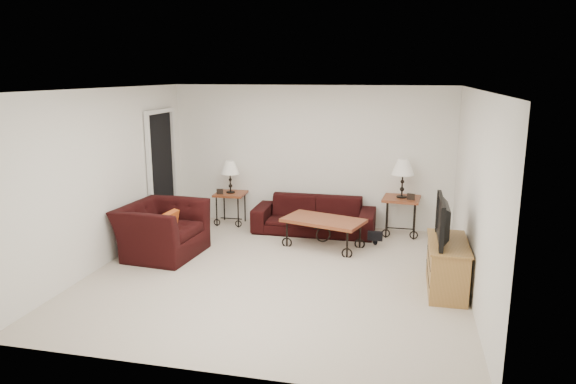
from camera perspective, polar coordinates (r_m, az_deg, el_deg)
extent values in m
plane|color=beige|center=(7.28, -1.23, -8.91)|extent=(5.00, 5.00, 0.00)
cube|color=white|center=(9.32, 2.45, 3.90)|extent=(5.00, 0.02, 2.50)
cube|color=white|center=(4.61, -8.86, -5.60)|extent=(5.00, 0.02, 2.50)
cube|color=white|center=(7.89, -19.20, 1.56)|extent=(0.02, 5.00, 2.50)
cube|color=white|center=(6.77, 19.72, -0.26)|extent=(0.02, 5.00, 2.50)
plane|color=white|center=(6.76, -1.33, 11.18)|extent=(5.00, 5.00, 0.00)
cube|color=black|center=(9.33, -13.64, 2.13)|extent=(0.08, 0.94, 2.04)
imported|color=black|center=(9.03, 2.87, -2.55)|extent=(2.07, 0.81, 0.61)
cube|color=brown|center=(9.58, -6.25, -1.77)|extent=(0.55, 0.55, 0.58)
cube|color=brown|center=(9.07, 12.21, -2.59)|extent=(0.65, 0.65, 0.65)
cube|color=black|center=(9.41, -7.46, 0.06)|extent=(0.12, 0.04, 0.10)
cube|color=black|center=(8.83, 13.28, -0.51)|extent=(0.13, 0.06, 0.11)
cube|color=brown|center=(8.28, 3.88, -4.49)|extent=(1.38, 1.00, 0.46)
imported|color=black|center=(8.10, -13.60, -4.04)|extent=(1.16, 1.30, 0.79)
cube|color=#BE4418|center=(7.96, -12.84, -3.35)|extent=(0.12, 0.36, 0.36)
cube|color=#A9763E|center=(6.93, 16.97, -7.76)|extent=(0.45, 1.07, 0.64)
imported|color=black|center=(6.75, 17.13, -2.98)|extent=(0.13, 0.96, 0.55)
ellipsoid|color=black|center=(8.47, 9.56, -4.24)|extent=(0.43, 0.38, 0.47)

